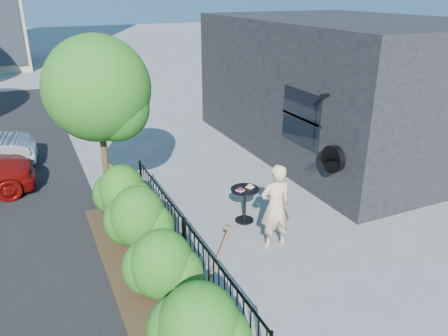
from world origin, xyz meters
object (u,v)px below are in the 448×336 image
shovel (216,265)px  cafe_table (245,199)px  patio_tree (102,95)px  woman (275,206)px

shovel → cafe_table: bearing=52.0°
patio_tree → shovel: 4.31m
woman → cafe_table: bearing=-82.4°
patio_tree → shovel: bearing=-74.7°
shovel → woman: bearing=28.4°
patio_tree → cafe_table: size_ratio=4.70×
patio_tree → cafe_table: patio_tree is taller
patio_tree → cafe_table: 3.73m
cafe_table → shovel: 2.58m
cafe_table → patio_tree: bearing=148.9°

